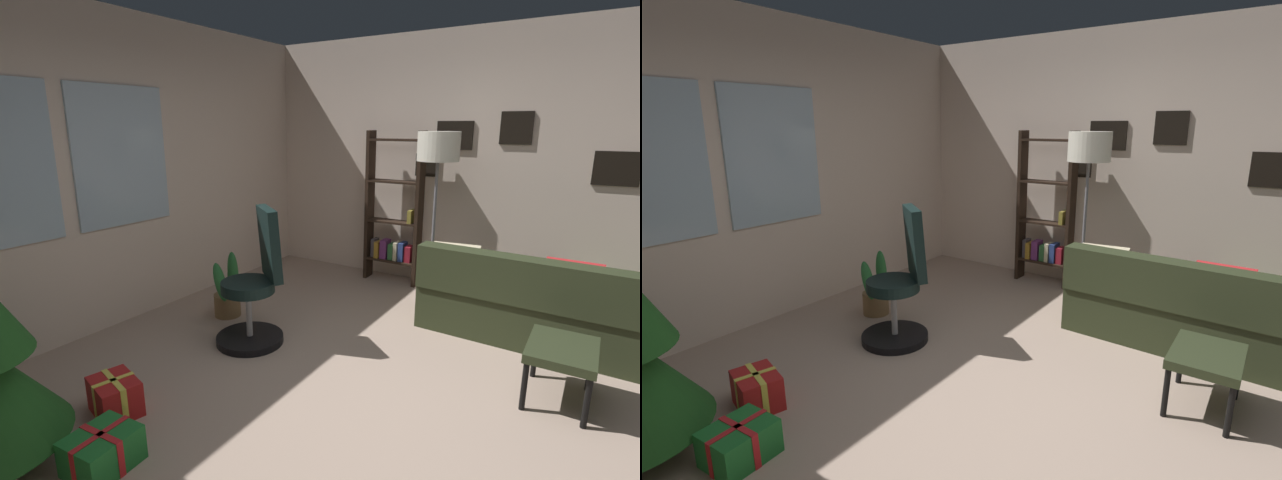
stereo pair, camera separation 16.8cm
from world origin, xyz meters
The scene contains 11 objects.
ground_plane centered at (0.00, 0.00, -0.05)m, with size 5.17×5.27×0.10m, color tan.
wall_back_with_windows centered at (-0.02, 2.68, 1.37)m, with size 5.17×0.12×2.74m.
wall_right_with_frames centered at (2.63, 0.00, 1.37)m, with size 0.12×5.27×2.74m.
couch centered at (1.78, -0.73, 0.27)m, with size 1.51×1.90×0.77m.
footstool centered at (0.73, -0.90, 0.34)m, with size 0.53×0.41×0.39m.
gift_box_red centered at (-0.91, 1.44, 0.11)m, with size 0.32×0.38×0.23m.
gift_box_green centered at (-1.24, 1.07, 0.10)m, with size 0.35×0.31×0.21m.
office_chair centered at (0.34, 1.33, 0.45)m, with size 0.60×0.59×1.13m.
bookshelf centered at (2.37, 0.99, 0.74)m, with size 0.18×0.64×1.71m.
floor_lamp centered at (2.01, 0.41, 1.48)m, with size 0.40×0.40×1.71m.
potted_plant centered at (0.60, 1.89, 0.24)m, with size 0.46×0.34×0.64m.
Camera 2 is at (-2.29, -1.15, 1.78)m, focal length 25.68 mm.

